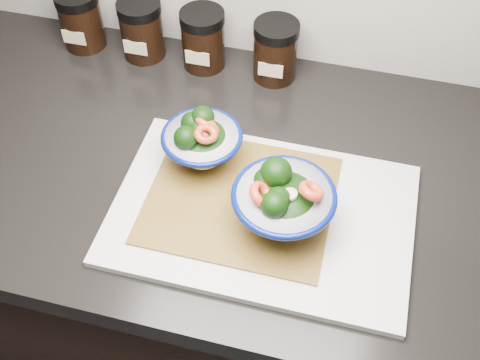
% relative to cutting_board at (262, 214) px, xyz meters
% --- Properties ---
extents(cabinet, '(3.43, 0.58, 0.86)m').
position_rel_cutting_board_xyz_m(cabinet, '(-0.17, 0.09, -0.48)').
color(cabinet, black).
rests_on(cabinet, ground).
extents(countertop, '(3.50, 0.60, 0.04)m').
position_rel_cutting_board_xyz_m(countertop, '(-0.17, 0.09, -0.03)').
color(countertop, black).
rests_on(countertop, cabinet).
extents(cutting_board, '(0.45, 0.30, 0.01)m').
position_rel_cutting_board_xyz_m(cutting_board, '(0.00, 0.00, 0.00)').
color(cutting_board, silver).
rests_on(cutting_board, countertop).
extents(bamboo_mat, '(0.28, 0.24, 0.00)m').
position_rel_cutting_board_xyz_m(bamboo_mat, '(-0.04, 0.01, 0.01)').
color(bamboo_mat, olive).
rests_on(bamboo_mat, cutting_board).
extents(bowl_left, '(0.13, 0.13, 0.09)m').
position_rel_cutting_board_xyz_m(bowl_left, '(-0.12, 0.08, 0.05)').
color(bowl_left, white).
rests_on(bowl_left, bamboo_mat).
extents(bowl_right, '(0.15, 0.15, 0.11)m').
position_rel_cutting_board_xyz_m(bowl_right, '(0.03, -0.01, 0.06)').
color(bowl_right, white).
rests_on(bowl_right, bamboo_mat).
extents(spice_jar_a, '(0.08, 0.08, 0.11)m').
position_rel_cutting_board_xyz_m(spice_jar_a, '(-0.43, 0.33, 0.05)').
color(spice_jar_a, black).
rests_on(spice_jar_a, countertop).
extents(spice_jar_b, '(0.08, 0.08, 0.11)m').
position_rel_cutting_board_xyz_m(spice_jar_b, '(-0.31, 0.33, 0.05)').
color(spice_jar_b, black).
rests_on(spice_jar_b, countertop).
extents(spice_jar_c, '(0.08, 0.08, 0.11)m').
position_rel_cutting_board_xyz_m(spice_jar_c, '(-0.19, 0.33, 0.05)').
color(spice_jar_c, black).
rests_on(spice_jar_c, countertop).
extents(spice_jar_d, '(0.08, 0.08, 0.11)m').
position_rel_cutting_board_xyz_m(spice_jar_d, '(-0.05, 0.33, 0.05)').
color(spice_jar_d, black).
rests_on(spice_jar_d, countertop).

